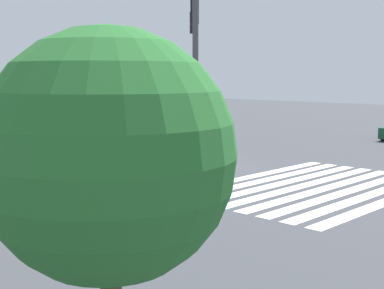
{
  "coord_description": "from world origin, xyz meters",
  "views": [
    {
      "loc": [
        -19.34,
        -18.97,
        4.64
      ],
      "look_at": [
        0.0,
        0.0,
        1.14
      ],
      "focal_mm": 50.0,
      "sensor_mm": 36.0,
      "label": 1
    }
  ],
  "objects_px": {
    "pedestrian": "(187,129)",
    "tree_corner_a": "(109,157)",
    "traffic_signal_mast": "(195,56)",
    "car_3": "(107,130)"
  },
  "relations": [
    {
      "from": "car_3",
      "to": "tree_corner_a",
      "type": "bearing_deg",
      "value": 146.33
    },
    {
      "from": "pedestrian",
      "to": "tree_corner_a",
      "type": "height_order",
      "value": "tree_corner_a"
    },
    {
      "from": "traffic_signal_mast",
      "to": "car_3",
      "type": "bearing_deg",
      "value": 16.19
    },
    {
      "from": "traffic_signal_mast",
      "to": "car_3",
      "type": "height_order",
      "value": "traffic_signal_mast"
    },
    {
      "from": "car_3",
      "to": "pedestrian",
      "type": "height_order",
      "value": "pedestrian"
    },
    {
      "from": "pedestrian",
      "to": "tree_corner_a",
      "type": "distance_m",
      "value": 31.46
    },
    {
      "from": "traffic_signal_mast",
      "to": "tree_corner_a",
      "type": "bearing_deg",
      "value": 174.23
    },
    {
      "from": "pedestrian",
      "to": "traffic_signal_mast",
      "type": "bearing_deg",
      "value": -0.57
    },
    {
      "from": "pedestrian",
      "to": "tree_corner_a",
      "type": "bearing_deg",
      "value": -2.96
    },
    {
      "from": "car_3",
      "to": "pedestrian",
      "type": "xyz_separation_m",
      "value": [
        3.3,
        -4.94,
        0.2
      ]
    }
  ]
}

